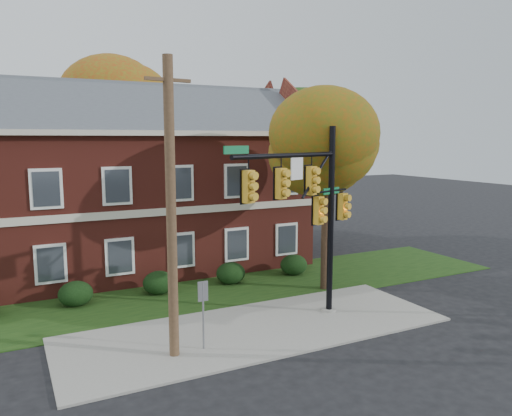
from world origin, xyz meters
name	(u,v)px	position (x,y,z in m)	size (l,w,h in m)	color
ground	(270,340)	(0.00, 0.00, 0.00)	(120.00, 120.00, 0.00)	black
sidewalk	(257,329)	(0.00, 1.00, 0.04)	(14.00, 5.00, 0.08)	gray
grass_strip	(207,292)	(0.00, 6.00, 0.02)	(30.00, 6.00, 0.04)	#193811
apartment_building	(128,175)	(-2.00, 11.95, 4.99)	(18.80, 8.80, 9.74)	maroon
hedge_left	(76,294)	(-5.50, 6.70, 0.53)	(1.40, 1.26, 1.05)	black
hedge_center	(159,283)	(-2.00, 6.70, 0.53)	(1.40, 1.26, 1.05)	black
hedge_right	(231,273)	(1.50, 6.70, 0.53)	(1.40, 1.26, 1.05)	black
hedge_far_right	(294,265)	(5.00, 6.70, 0.53)	(1.40, 1.26, 1.05)	black
tree_near_right	(333,143)	(5.22, 3.87, 6.67)	(4.50, 4.25, 8.58)	black
tree_right_rear	(303,119)	(9.31, 12.81, 8.12)	(6.30, 5.95, 10.62)	black
tree_far_rear	(120,109)	(-0.66, 19.79, 8.84)	(6.84, 6.46, 11.52)	black
traffic_signal	(310,202)	(2.11, 0.87, 4.56)	(6.28, 2.30, 7.34)	gray
utility_pole	(171,210)	(-3.37, 0.17, 4.72)	(1.45, 0.35, 9.31)	#4C3723
sign_post	(203,304)	(-2.38, 0.18, 1.59)	(0.34, 0.06, 2.34)	slate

